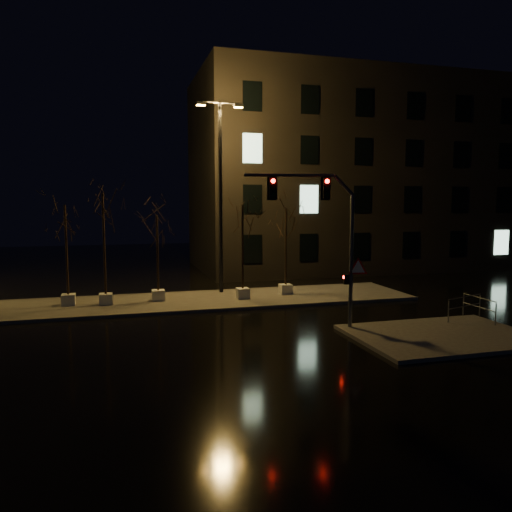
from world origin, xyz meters
name	(u,v)px	position (x,y,z in m)	size (l,w,h in m)	color
ground	(236,329)	(0.00, 0.00, 0.00)	(90.00, 90.00, 0.00)	black
median	(210,300)	(0.00, 6.00, 0.07)	(22.00, 5.00, 0.15)	#43403C
sidewalk_corner	(442,336)	(7.50, -3.50, 0.07)	(7.00, 5.00, 0.15)	#43403C
building	(350,175)	(14.00, 18.00, 7.50)	(25.00, 12.00, 15.00)	black
tree_0	(66,228)	(-7.13, 6.34, 4.05)	(1.80, 1.80, 5.14)	beige
tree_1	(103,218)	(-5.32, 6.02, 4.50)	(1.80, 1.80, 5.74)	beige
tree_2	(157,234)	(-2.68, 6.33, 3.65)	(1.80, 1.80, 4.61)	beige
tree_3	(243,225)	(1.74, 5.70, 4.08)	(1.80, 1.80, 5.18)	beige
tree_4	(286,228)	(4.37, 6.28, 3.87)	(1.80, 1.80, 4.89)	beige
traffic_signal_mast	(328,228)	(3.50, -1.35, 4.26)	(5.07, 0.91, 6.26)	#595D61
streetlight_main	(220,184)	(1.00, 7.84, 6.31)	(2.66, 0.39, 10.68)	black
guard_rail_a	(465,304)	(10.00, -1.60, 0.82)	(2.25, 0.78, 1.02)	#595D61
guard_rail_b	(479,305)	(10.50, -1.90, 0.80)	(0.10, 2.13, 1.01)	#595D61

